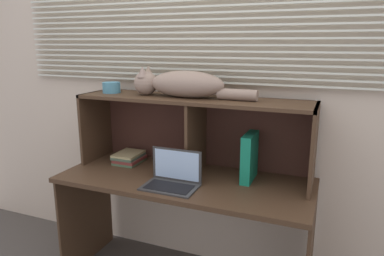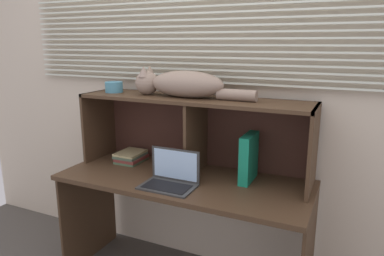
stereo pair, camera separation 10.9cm
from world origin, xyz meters
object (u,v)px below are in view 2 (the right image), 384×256
(laptop, at_px, (171,178))
(binder_upright, at_px, (249,158))
(book_stack, at_px, (131,157))
(small_basket, at_px, (114,87))
(cat, at_px, (181,84))

(laptop, bearing_deg, binder_upright, 34.08)
(book_stack, xyz_separation_m, small_basket, (-0.12, -0.00, 0.50))
(binder_upright, relative_size, book_stack, 1.33)
(cat, bearing_deg, laptop, -76.89)
(small_basket, bearing_deg, cat, 0.00)
(small_basket, bearing_deg, laptop, -24.74)
(cat, distance_m, binder_upright, 0.63)
(book_stack, height_order, small_basket, small_basket)
(book_stack, bearing_deg, laptop, -30.08)
(small_basket, bearing_deg, book_stack, 0.71)
(laptop, xyz_separation_m, binder_upright, (0.40, 0.27, 0.10))
(binder_upright, height_order, book_stack, binder_upright)
(cat, xyz_separation_m, binder_upright, (0.46, -0.00, -0.43))
(binder_upright, xyz_separation_m, small_basket, (-0.99, 0.00, 0.39))
(binder_upright, distance_m, small_basket, 1.06)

